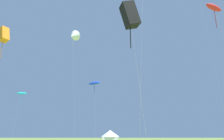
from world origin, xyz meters
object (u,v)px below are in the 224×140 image
object	(u,v)px
kite_cyan_parafoil	(22,93)
kite_white_delta	(73,36)
kite_black_box	(130,15)
festival_tent_right	(110,136)
kite_orange_box	(4,35)
kite_red_parafoil	(214,8)
kite_blue_parafoil	(94,83)

from	to	relation	value
kite_cyan_parafoil	kite_white_delta	bearing A→B (deg)	-11.81
kite_black_box	festival_tent_right	world-z (taller)	kite_black_box
kite_white_delta	kite_cyan_parafoil	world-z (taller)	kite_white_delta
kite_cyan_parafoil	kite_black_box	bearing A→B (deg)	-53.00
kite_orange_box	kite_black_box	distance (m)	21.94
kite_black_box	kite_red_parafoil	bearing A→B (deg)	30.23
festival_tent_right	kite_red_parafoil	bearing A→B (deg)	-62.29
kite_red_parafoil	kite_white_delta	xyz separation A→B (m)	(-25.94, 21.47, 5.33)
kite_blue_parafoil	kite_white_delta	size ratio (longest dim) A/B	0.53
festival_tent_right	kite_white_delta	bearing A→B (deg)	-134.73
kite_white_delta	kite_orange_box	xyz separation A→B (m)	(-7.50, -19.54, -9.22)
kite_orange_box	kite_black_box	world-z (taller)	kite_orange_box
kite_black_box	kite_cyan_parafoil	world-z (taller)	kite_black_box
kite_red_parafoil	kite_black_box	bearing A→B (deg)	-149.77
kite_blue_parafoil	kite_orange_box	bearing A→B (deg)	-121.87
kite_red_parafoil	kite_cyan_parafoil	distance (m)	46.42
kite_black_box	kite_cyan_parafoil	size ratio (longest dim) A/B	1.32
kite_blue_parafoil	kite_white_delta	world-z (taller)	kite_white_delta
kite_blue_parafoil	kite_black_box	xyz separation A→B (m)	(6.13, -31.32, 0.45)
kite_orange_box	kite_cyan_parafoil	world-z (taller)	kite_orange_box
kite_orange_box	kite_cyan_parafoil	size ratio (longest dim) A/B	1.50
kite_blue_parafoil	kite_cyan_parafoil	distance (m)	18.46
kite_red_parafoil	festival_tent_right	xyz separation A→B (m)	(-16.36, 31.15, -19.39)
kite_blue_parafoil	kite_black_box	world-z (taller)	kite_black_box
kite_red_parafoil	kite_white_delta	size ratio (longest dim) A/B	0.77
kite_white_delta	kite_red_parafoil	bearing A→B (deg)	-39.62
kite_red_parafoil	kite_cyan_parafoil	size ratio (longest dim) A/B	1.77
kite_cyan_parafoil	festival_tent_right	xyz separation A→B (m)	(22.21, 7.03, -10.14)
kite_white_delta	kite_orange_box	distance (m)	22.86
kite_white_delta	kite_orange_box	bearing A→B (deg)	-111.00
kite_red_parafoil	kite_white_delta	bearing A→B (deg)	140.38
kite_black_box	kite_blue_parafoil	bearing A→B (deg)	101.07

